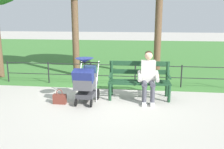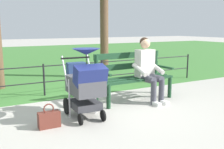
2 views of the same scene
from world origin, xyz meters
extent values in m
plane|color=#ADA89E|center=(0.00, 0.00, 0.00)|extent=(60.00, 60.00, 0.00)
cube|color=#3D7533|center=(0.00, -8.80, 0.00)|extent=(40.00, 16.00, 0.01)
cube|color=#193D23|center=(-0.84, -0.18, 0.45)|extent=(1.60, 0.16, 0.04)
cube|color=#193D23|center=(-0.84, 0.00, 0.45)|extent=(1.60, 0.16, 0.04)
cube|color=#193D23|center=(-0.85, 0.18, 0.45)|extent=(1.60, 0.16, 0.04)
cube|color=#193D23|center=(-0.83, -0.28, 0.67)|extent=(1.60, 0.10, 0.12)
cube|color=#193D23|center=(-0.83, -0.28, 0.90)|extent=(1.60, 0.10, 0.12)
cylinder|color=#193D23|center=(-1.60, 0.17, 0.23)|extent=(0.08, 0.08, 0.45)
cylinder|color=#193D23|center=(-1.58, -0.31, 0.47)|extent=(0.08, 0.08, 0.95)
cube|color=#193D23|center=(-1.59, -0.03, 0.63)|extent=(0.07, 0.56, 0.04)
cylinder|color=#193D23|center=(-0.10, 0.23, 0.23)|extent=(0.08, 0.08, 0.45)
cylinder|color=#193D23|center=(-0.08, -0.25, 0.47)|extent=(0.08, 0.08, 0.95)
cube|color=#193D23|center=(-0.09, 0.03, 0.63)|extent=(0.07, 0.56, 0.04)
cylinder|color=#42424C|center=(-1.17, 0.22, 0.47)|extent=(0.15, 0.40, 0.14)
cylinder|color=#42424C|center=(-0.97, 0.22, 0.47)|extent=(0.15, 0.40, 0.14)
cylinder|color=#42424C|center=(-1.18, 0.42, 0.24)|extent=(0.11, 0.11, 0.47)
cylinder|color=#42424C|center=(-0.98, 0.42, 0.24)|extent=(0.11, 0.11, 0.47)
cube|color=silver|center=(-1.18, 0.50, 0.04)|extent=(0.11, 0.22, 0.07)
cube|color=silver|center=(-0.98, 0.50, 0.04)|extent=(0.11, 0.22, 0.07)
cube|color=beige|center=(-1.06, 0.00, 0.75)|extent=(0.37, 0.23, 0.56)
cylinder|color=beige|center=(-1.29, 0.11, 0.65)|extent=(0.11, 0.43, 0.23)
cylinder|color=beige|center=(-0.85, 0.13, 0.65)|extent=(0.11, 0.43, 0.23)
sphere|color=tan|center=(-1.06, 0.00, 1.15)|extent=(0.20, 0.20, 0.20)
sphere|color=black|center=(-1.06, -0.03, 1.18)|extent=(0.19, 0.19, 0.19)
cylinder|color=black|center=(0.22, 0.17, 0.14)|extent=(0.04, 0.28, 0.28)
cylinder|color=black|center=(0.68, 0.15, 0.14)|extent=(0.04, 0.28, 0.28)
cylinder|color=black|center=(0.28, 0.76, 0.09)|extent=(0.04, 0.18, 0.18)
cylinder|color=black|center=(0.66, 0.75, 0.09)|extent=(0.04, 0.18, 0.18)
cube|color=#38383D|center=(0.46, 0.46, 0.22)|extent=(0.44, 0.53, 0.12)
cylinder|color=silver|center=(0.23, 0.36, 0.33)|extent=(0.03, 0.03, 0.65)
cylinder|color=silver|center=(0.69, 0.35, 0.33)|extent=(0.03, 0.03, 0.65)
cube|color=#47474C|center=(0.46, 0.48, 0.55)|extent=(0.48, 0.69, 0.28)
cube|color=navy|center=(0.47, 0.72, 0.75)|extent=(0.49, 0.32, 0.33)
cylinder|color=black|center=(0.45, 0.04, 0.95)|extent=(0.52, 0.05, 0.03)
cylinder|color=silver|center=(0.22, 0.15, 0.75)|extent=(0.03, 0.30, 0.49)
cylinder|color=silver|center=(0.68, 0.13, 0.75)|extent=(0.03, 0.30, 0.49)
cone|color=navy|center=(0.46, 0.56, 1.10)|extent=(0.45, 0.45, 0.10)
cylinder|color=black|center=(0.46, 0.56, 0.92)|extent=(0.01, 0.01, 0.30)
cube|color=navy|center=(0.45, 0.06, 0.73)|extent=(0.32, 0.17, 0.28)
cube|color=brown|center=(1.10, 0.62, 0.12)|extent=(0.32, 0.14, 0.24)
torus|color=brown|center=(1.10, 0.62, 0.29)|extent=(0.16, 0.02, 0.16)
cylinder|color=black|center=(-3.51, -1.25, 0.35)|extent=(0.04, 0.04, 0.70)
cylinder|color=black|center=(-2.10, -1.25, 0.35)|extent=(0.04, 0.04, 0.70)
cylinder|color=black|center=(-0.70, -1.25, 0.35)|extent=(0.04, 0.04, 0.70)
cylinder|color=black|center=(0.70, -1.25, 0.35)|extent=(0.04, 0.04, 0.70)
cylinder|color=black|center=(0.00, -1.25, 0.65)|extent=(7.01, 0.02, 0.02)
cylinder|color=black|center=(0.00, -1.25, 0.30)|extent=(7.01, 0.02, 0.02)
cylinder|color=brown|center=(-1.42, -2.54, 1.67)|extent=(0.24, 0.24, 3.34)
camera|label=1|loc=(-0.90, 6.22, 2.10)|focal=39.41mm
camera|label=2|loc=(2.03, 4.28, 1.47)|focal=41.50mm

